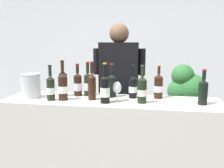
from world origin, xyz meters
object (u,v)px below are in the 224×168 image
object	(u,v)px
wine_bottle_1	(63,86)
wine_bottle_6	(112,85)
wine_bottle_0	(203,91)
potted_shrub	(186,102)
ice_bucket	(31,86)
wine_bottle_2	(63,83)
wine_bottle_3	(78,84)
wine_bottle_11	(92,85)
wine_bottle_10	(51,88)
wine_bottle_4	(88,84)
wine_bottle_8	(105,89)
wine_bottle_5	(133,86)
wine_bottle_7	(158,86)
wine_glass	(117,88)
wine_bottle_9	(142,89)
person_server	(119,100)

from	to	relation	value
wine_bottle_1	wine_bottle_6	xyz separation A→B (m)	(0.42, 0.21, -0.01)
wine_bottle_0	potted_shrub	distance (m)	1.29
ice_bucket	wine_bottle_1	bearing A→B (deg)	-6.32
wine_bottle_2	wine_bottle_3	size ratio (longest dim) A/B	1.10
wine_bottle_11	wine_bottle_3	bearing A→B (deg)	142.42
wine_bottle_0	wine_bottle_10	distance (m)	1.35
wine_bottle_4	wine_bottle_8	size ratio (longest dim) A/B	0.96
wine_bottle_4	potted_shrub	distance (m)	1.56
wine_bottle_11	wine_bottle_4	bearing A→B (deg)	117.61
wine_bottle_2	wine_bottle_5	distance (m)	0.69
wine_bottle_1	potted_shrub	distance (m)	1.84
wine_bottle_11	wine_bottle_10	bearing A→B (deg)	-166.11
wine_bottle_8	potted_shrub	bearing A→B (deg)	56.99
wine_bottle_7	wine_bottle_5	bearing A→B (deg)	-173.79
wine_bottle_4	wine_glass	size ratio (longest dim) A/B	1.89
wine_bottle_2	wine_bottle_9	distance (m)	0.80
wine_bottle_6	wine_bottle_11	distance (m)	0.22
wine_bottle_8	wine_bottle_0	bearing A→B (deg)	6.15
wine_bottle_7	wine_bottle_1	bearing A→B (deg)	-165.27
wine_bottle_0	wine_bottle_3	xyz separation A→B (m)	(-1.16, 0.15, -0.00)
wine_bottle_0	wine_bottle_9	size ratio (longest dim) A/B	0.91
wine_bottle_8	wine_bottle_9	world-z (taller)	wine_bottle_8
wine_bottle_7	wine_bottle_10	world-z (taller)	wine_bottle_10
wine_bottle_3	wine_bottle_7	distance (m)	0.79
potted_shrub	wine_glass	bearing A→B (deg)	-121.55
wine_bottle_3	potted_shrub	distance (m)	1.64
wine_bottle_10	ice_bucket	bearing A→B (deg)	164.12
potted_shrub	wine_bottle_4	bearing A→B (deg)	-135.98
wine_bottle_1	wine_bottle_3	distance (m)	0.22
wine_glass	person_server	world-z (taller)	person_server
wine_bottle_9	wine_bottle_1	bearing A→B (deg)	-178.84
wine_bottle_9	potted_shrub	xyz separation A→B (m)	(0.54, 1.26, -0.40)
wine_bottle_4	wine_bottle_10	xyz separation A→B (m)	(-0.28, -0.25, -0.00)
wine_bottle_1	wine_bottle_7	world-z (taller)	wine_bottle_1
ice_bucket	wine_bottle_10	bearing A→B (deg)	-15.88
wine_bottle_2	wine_bottle_8	size ratio (longest dim) A/B	1.00
wine_bottle_5	person_server	xyz separation A→B (m)	(-0.20, 0.45, -0.24)
wine_bottle_1	wine_bottle_10	bearing A→B (deg)	-165.03
person_server	wine_bottle_0	bearing A→B (deg)	-36.72
wine_bottle_4	wine_bottle_8	distance (m)	0.35
wine_bottle_0	wine_bottle_2	size ratio (longest dim) A/B	0.86
wine_bottle_6	wine_bottle_11	size ratio (longest dim) A/B	0.92
wine_bottle_10	wine_bottle_11	size ratio (longest dim) A/B	0.92
wine_bottle_8	wine_glass	distance (m)	0.12
wine_bottle_9	wine_bottle_10	size ratio (longest dim) A/B	1.03
wine_bottle_6	wine_bottle_11	world-z (taller)	wine_bottle_11
wine_bottle_8	wine_bottle_9	size ratio (longest dim) A/B	1.06
wine_bottle_5	ice_bucket	xyz separation A→B (m)	(-0.97, -0.16, 0.01)
potted_shrub	wine_bottle_7	bearing A→B (deg)	-110.54
wine_bottle_7	wine_bottle_8	distance (m)	0.54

